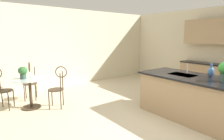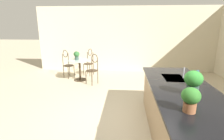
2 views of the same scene
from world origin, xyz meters
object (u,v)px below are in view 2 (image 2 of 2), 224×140
potted_plant_counter_far (191,98)px  potted_plant_counter_near (193,81)px  potted_plant_on_table (77,55)px  chair_toward_desk (67,62)px  vase_on_counter (197,81)px  bistro_table (80,68)px  chair_by_island (93,68)px  chair_near_window (89,61)px

potted_plant_counter_far → potted_plant_counter_near: size_ratio=0.83×
potted_plant_on_table → potted_plant_counter_near: size_ratio=0.81×
chair_toward_desk → potted_plant_on_table: size_ratio=3.48×
potted_plant_on_table → potted_plant_counter_far: 4.69m
potted_plant_on_table → vase_on_counter: 4.24m
bistro_table → chair_toward_desk: 0.67m
bistro_table → potted_plant_counter_far: (3.87, 2.40, 0.65)m
vase_on_counter → chair_by_island: bearing=-138.6°
potted_plant_counter_far → chair_by_island: bearing=-152.0°
chair_near_window → potted_plant_counter_far: 5.13m
bistro_table → vase_on_counter: vase_on_counter is taller
chair_toward_desk → potted_plant_counter_near: potted_plant_counter_near is taller
chair_toward_desk → potted_plant_counter_near: (3.66, 3.19, 0.56)m
chair_near_window → potted_plant_counter_far: bearing=25.7°
potted_plant_counter_far → potted_plant_counter_near: potted_plant_counter_near is taller
chair_toward_desk → potted_plant_counter_far: bearing=35.2°
chair_toward_desk → vase_on_counter: 4.76m
chair_by_island → chair_toward_desk: bearing=-123.2°
chair_near_window → potted_plant_on_table: size_ratio=3.48×
bistro_table → chair_toward_desk: bearing=-120.7°
chair_near_window → chair_by_island: size_ratio=1.00×
chair_near_window → chair_toward_desk: same height
potted_plant_on_table → vase_on_counter: bearing=43.9°
potted_plant_counter_far → potted_plant_counter_near: bearing=157.5°
chair_by_island → potted_plant_on_table: bearing=-125.5°
chair_near_window → potted_plant_on_table: chair_near_window is taller
chair_by_island → potted_plant_counter_near: size_ratio=2.80×
potted_plant_on_table → potted_plant_counter_far: potted_plant_counter_far is taller
bistro_table → potted_plant_on_table: bearing=-124.4°
potted_plant_counter_near → bistro_table: bearing=-141.7°
chair_by_island → potted_plant_on_table: size_ratio=3.48×
chair_by_island → potted_plant_counter_far: (3.48, 1.85, 0.52)m
vase_on_counter → potted_plant_on_table: bearing=-136.1°
bistro_table → potted_plant_on_table: (-0.08, -0.12, 0.46)m
bistro_table → vase_on_counter: size_ratio=2.78×
bistro_table → potted_plant_counter_far: size_ratio=2.59×
chair_toward_desk → potted_plant_on_table: bearing=60.3°
potted_plant_on_table → potted_plant_counter_far: (3.95, 2.52, 0.19)m
chair_near_window → vase_on_counter: size_ratio=3.62×
bistro_table → chair_by_island: (0.40, 0.55, 0.13)m
chair_near_window → chair_by_island: (1.12, 0.36, 0.00)m
potted_plant_counter_near → vase_on_counter: (-0.35, 0.20, -0.10)m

